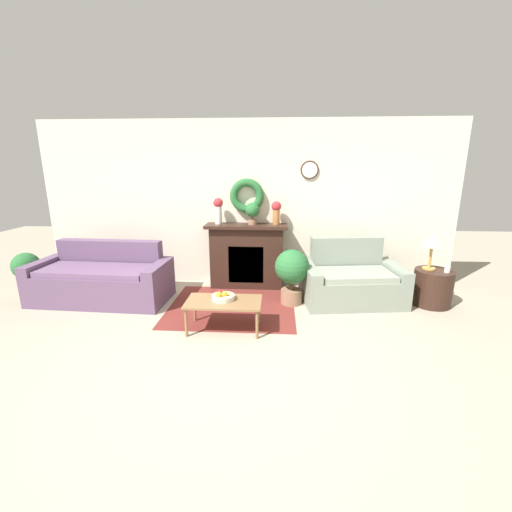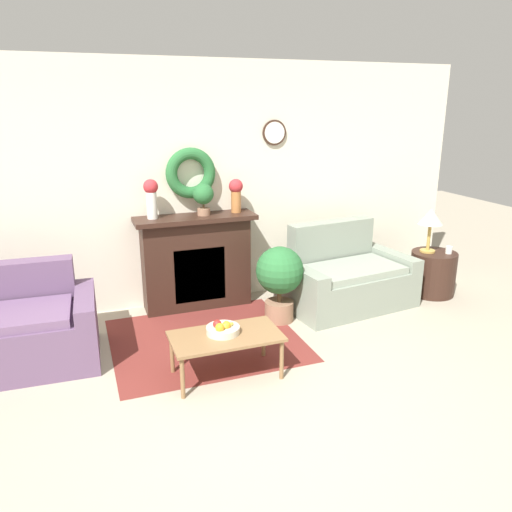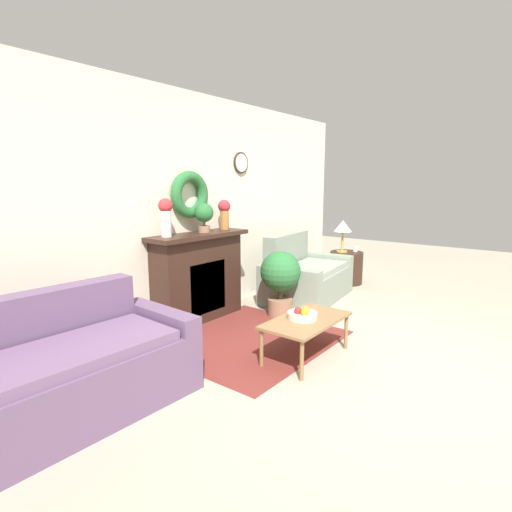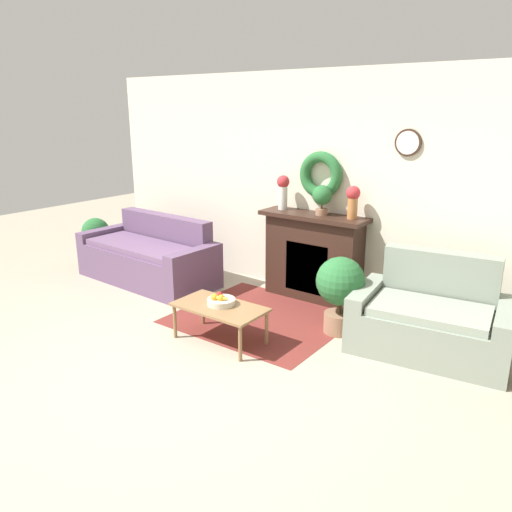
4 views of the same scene
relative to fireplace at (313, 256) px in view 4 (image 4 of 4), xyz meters
The scene contains 13 objects.
ground_plane 2.62m from the fireplace, 90.36° to the right, with size 16.00×16.00×0.00m, color #9E937F.
floor_rug 1.04m from the fireplace, 99.14° to the right, with size 1.80×1.60×0.01m.
wall_back 0.84m from the fireplace, 93.87° to the left, with size 6.80×0.19×2.70m.
fireplace is the anchor object (origin of this frame).
couch_left 2.26m from the fireplace, 161.07° to the right, with size 2.01×0.95×0.86m.
loveseat_right 1.71m from the fireplace, 17.90° to the right, with size 1.54×1.06×0.92m.
coffee_table 1.61m from the fireplace, 95.07° to the right, with size 0.92×0.50×0.38m.
fruit_bowl 1.57m from the fireplace, 95.75° to the right, with size 0.28×0.28×0.12m.
vase_on_mantel_left 0.90m from the fireplace, behind, with size 0.15×0.15×0.42m.
vase_on_mantel_right 0.89m from the fireplace, ahead, with size 0.16×0.16×0.37m.
potted_plant_on_mantel 0.75m from the fireplace, ahead, with size 0.23×0.23×0.35m.
potted_plant_floor_by_couch 3.40m from the fireplace, 168.56° to the right, with size 0.41×0.41×0.70m.
potted_plant_floor_by_loveseat 1.00m from the fireplace, 44.01° to the right, with size 0.50×0.50×0.82m.
Camera 4 is at (2.89, -2.52, 2.26)m, focal length 35.00 mm.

